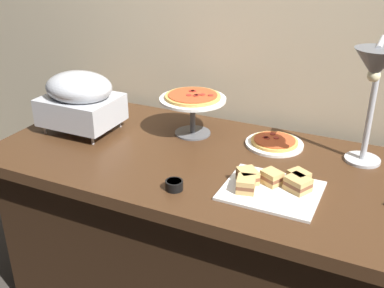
# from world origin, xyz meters

# --- Properties ---
(back_wall) EXTENTS (4.40, 0.04, 2.40)m
(back_wall) POSITION_xyz_m (0.00, 0.50, 1.20)
(back_wall) COLOR #C6B593
(back_wall) RESTS_ON ground_plane
(buffet_table) EXTENTS (1.90, 0.84, 0.76)m
(buffet_table) POSITION_xyz_m (0.00, 0.00, 0.39)
(buffet_table) COLOR #422816
(buffet_table) RESTS_ON ground_plane
(chafing_dish) EXTENTS (0.33, 0.26, 0.27)m
(chafing_dish) POSITION_xyz_m (-0.69, 0.02, 0.91)
(chafing_dish) COLOR #B7BABF
(chafing_dish) RESTS_ON buffet_table
(heat_lamp) EXTENTS (0.15, 0.33, 0.50)m
(heat_lamp) POSITION_xyz_m (0.51, 0.10, 1.15)
(heat_lamp) COLOR #B7BABF
(heat_lamp) RESTS_ON buffet_table
(pizza_plate_front) EXTENTS (0.25, 0.25, 0.03)m
(pizza_plate_front) POSITION_xyz_m (0.15, 0.24, 0.77)
(pizza_plate_front) COLOR white
(pizza_plate_front) RESTS_ON buffet_table
(pizza_plate_center) EXTENTS (0.29, 0.29, 0.19)m
(pizza_plate_center) POSITION_xyz_m (-0.22, 0.20, 0.91)
(pizza_plate_center) COLOR #595B60
(pizza_plate_center) RESTS_ON buffet_table
(sandwich_platter) EXTENTS (0.33, 0.28, 0.06)m
(sandwich_platter) POSITION_xyz_m (0.25, -0.13, 0.78)
(sandwich_platter) COLOR white
(sandwich_platter) RESTS_ON buffet_table
(sauce_cup_near) EXTENTS (0.06, 0.06, 0.03)m
(sauce_cup_near) POSITION_xyz_m (-0.07, -0.27, 0.78)
(sauce_cup_near) COLOR black
(sauce_cup_near) RESTS_ON buffet_table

